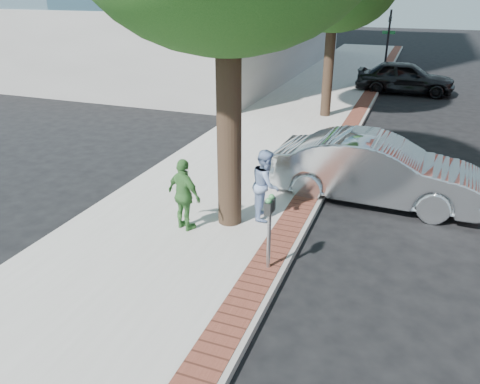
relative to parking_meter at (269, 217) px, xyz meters
The scene contains 12 objects.
ground 1.49m from the parking_meter, 152.28° to the right, with size 120.00×120.00×0.00m, color black.
sidewalk 8.01m from the parking_meter, 106.71° to the left, with size 5.00×60.00×0.15m, color #9E9991.
brick_strip 7.66m from the parking_meter, 90.59° to the left, with size 0.60×60.00×0.01m, color brown.
curb 7.68m from the parking_meter, 87.95° to the left, with size 0.10×60.00×0.15m, color gray.
office_base 25.63m from the parking_meter, 122.54° to the left, with size 18.20×22.20×4.00m, color gray.
signal_near 21.62m from the parking_meter, 89.68° to the left, with size 0.70×0.15×3.80m.
parking_meter is the anchor object (origin of this frame).
person_gray 2.12m from the parking_meter, 131.52° to the left, with size 0.62×0.41×1.70m, color #9B9B9F.
person_officer 2.14m from the parking_meter, 109.63° to the left, with size 0.78×0.61×1.60m, color #85A0CE.
person_green 2.32m from the parking_meter, 158.84° to the left, with size 0.94×0.39×1.60m, color #41803A.
sedan_silver 4.41m from the parking_meter, 70.57° to the left, with size 1.75×5.03×1.66m, color silver.
bg_car 17.98m from the parking_meter, 85.43° to the left, with size 1.90×4.71×1.61m, color black.
Camera 1 is at (2.95, -6.76, 5.01)m, focal length 35.00 mm.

